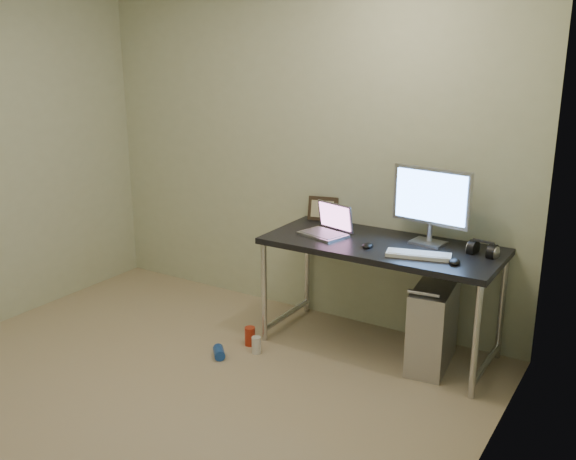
# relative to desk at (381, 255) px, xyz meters

# --- Properties ---
(floor) EXTENTS (3.50, 3.50, 0.00)m
(floor) POSITION_rel_desk_xyz_m (-0.82, -1.41, -0.67)
(floor) COLOR tan
(floor) RESTS_ON ground
(wall_back) EXTENTS (3.50, 0.02, 2.50)m
(wall_back) POSITION_rel_desk_xyz_m (-0.82, 0.34, 0.58)
(wall_back) COLOR beige
(wall_back) RESTS_ON ground
(wall_right) EXTENTS (0.02, 3.50, 2.50)m
(wall_right) POSITION_rel_desk_xyz_m (0.93, -1.41, 0.58)
(wall_right) COLOR beige
(wall_right) RESTS_ON ground
(desk) EXTENTS (1.53, 0.67, 0.75)m
(desk) POSITION_rel_desk_xyz_m (0.00, 0.00, 0.00)
(desk) COLOR black
(desk) RESTS_ON ground
(tower_computer) EXTENTS (0.28, 0.54, 0.57)m
(tower_computer) POSITION_rel_desk_xyz_m (0.38, -0.02, -0.40)
(tower_computer) COLOR #B2B2B7
(tower_computer) RESTS_ON ground
(cable_a) EXTENTS (0.01, 0.16, 0.69)m
(cable_a) POSITION_rel_desk_xyz_m (0.33, 0.29, -0.27)
(cable_a) COLOR black
(cable_a) RESTS_ON ground
(cable_b) EXTENTS (0.02, 0.11, 0.71)m
(cable_b) POSITION_rel_desk_xyz_m (0.42, 0.27, -0.29)
(cable_b) COLOR black
(cable_b) RESTS_ON ground
(can_red) EXTENTS (0.07, 0.07, 0.13)m
(can_red) POSITION_rel_desk_xyz_m (-0.77, -0.41, -0.60)
(can_red) COLOR red
(can_red) RESTS_ON ground
(can_white) EXTENTS (0.08, 0.08, 0.11)m
(can_white) POSITION_rel_desk_xyz_m (-0.66, -0.49, -0.61)
(can_white) COLOR silver
(can_white) RESTS_ON ground
(can_blue) EXTENTS (0.14, 0.14, 0.07)m
(can_blue) POSITION_rel_desk_xyz_m (-0.84, -0.67, -0.63)
(can_blue) COLOR #1C48AB
(can_blue) RESTS_ON ground
(laptop) EXTENTS (0.35, 0.32, 0.21)m
(laptop) POSITION_rel_desk_xyz_m (-0.40, -0.00, 0.13)
(laptop) COLOR #B1B1B8
(laptop) RESTS_ON desk
(monitor) EXTENTS (0.53, 0.18, 0.50)m
(monitor) POSITION_rel_desk_xyz_m (0.26, 0.16, 0.37)
(monitor) COLOR #B1B1B8
(monitor) RESTS_ON desk
(keyboard) EXTENTS (0.41, 0.22, 0.02)m
(keyboard) POSITION_rel_desk_xyz_m (0.30, -0.14, 0.09)
(keyboard) COLOR white
(keyboard) RESTS_ON desk
(mouse_right) EXTENTS (0.10, 0.13, 0.04)m
(mouse_right) POSITION_rel_desk_xyz_m (0.53, -0.14, 0.10)
(mouse_right) COLOR black
(mouse_right) RESTS_ON desk
(mouse_left) EXTENTS (0.08, 0.12, 0.04)m
(mouse_left) POSITION_rel_desk_xyz_m (-0.04, -0.12, 0.10)
(mouse_left) COLOR black
(mouse_left) RESTS_ON desk
(headphones) EXTENTS (0.19, 0.11, 0.12)m
(headphones) POSITION_rel_desk_xyz_m (0.62, 0.10, 0.11)
(headphones) COLOR black
(headphones) RESTS_ON desk
(picture_frame) EXTENTS (0.23, 0.11, 0.18)m
(picture_frame) POSITION_rel_desk_xyz_m (-0.59, 0.29, 0.17)
(picture_frame) COLOR black
(picture_frame) RESTS_ON desk
(webcam) EXTENTS (0.04, 0.04, 0.12)m
(webcam) POSITION_rel_desk_xyz_m (-0.45, 0.28, 0.17)
(webcam) COLOR silver
(webcam) RESTS_ON desk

